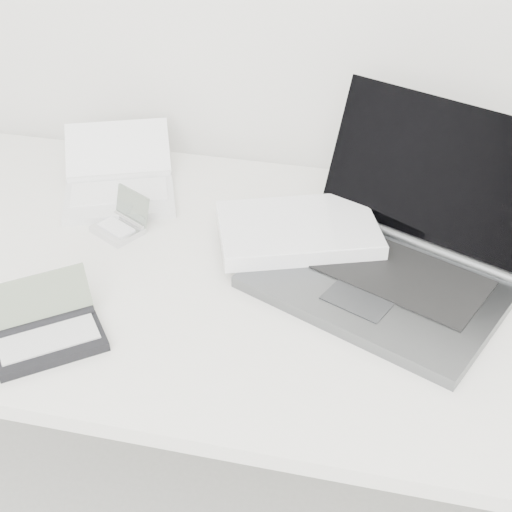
% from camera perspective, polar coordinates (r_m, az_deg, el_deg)
% --- Properties ---
extents(desk, '(1.60, 0.80, 0.73)m').
position_cam_1_polar(desk, '(1.31, 1.66, -2.93)').
color(desk, white).
rests_on(desk, ground).
extents(laptop_large, '(0.62, 0.52, 0.27)m').
position_cam_1_polar(laptop_large, '(1.29, 8.69, 0.87)').
color(laptop_large, '#595B5E').
rests_on(laptop_large, desk).
extents(netbook_open_white, '(0.31, 0.34, 0.09)m').
position_cam_1_polar(netbook_open_white, '(1.53, -10.90, 5.66)').
color(netbook_open_white, white).
rests_on(netbook_open_white, desk).
extents(pda_silver, '(0.12, 0.12, 0.07)m').
position_cam_1_polar(pda_silver, '(1.41, -10.68, 2.57)').
color(pda_silver, silver).
rests_on(pda_silver, desk).
extents(palmtop_charcoal, '(0.22, 0.21, 0.09)m').
position_cam_1_polar(palmtop_charcoal, '(1.18, -16.42, -5.90)').
color(palmtop_charcoal, black).
rests_on(palmtop_charcoal, desk).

